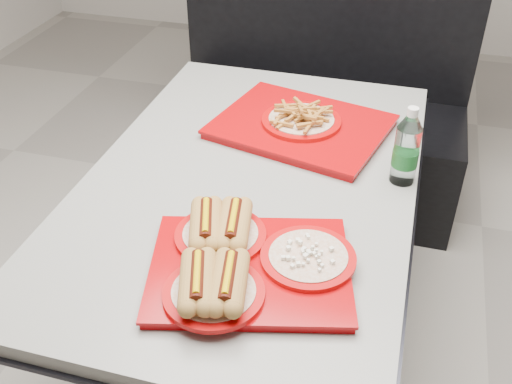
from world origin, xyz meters
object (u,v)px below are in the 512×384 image
(diner_table, at_px, (251,224))
(tray_near, at_px, (241,261))
(tray_far, at_px, (301,123))
(booth_bench, at_px, (317,110))
(water_bottle, at_px, (406,150))

(diner_table, xyz_separation_m, tray_near, (0.09, -0.37, 0.20))
(diner_table, relative_size, tray_far, 2.42)
(tray_near, bearing_deg, booth_bench, 93.38)
(booth_bench, relative_size, water_bottle, 6.02)
(tray_near, distance_m, tray_far, 0.67)
(water_bottle, bearing_deg, tray_near, -124.08)
(diner_table, height_order, tray_far, tray_far)
(tray_near, height_order, water_bottle, water_bottle)
(booth_bench, distance_m, tray_near, 1.52)
(booth_bench, height_order, tray_near, booth_bench)
(tray_far, bearing_deg, booth_bench, 95.76)
(booth_bench, bearing_deg, diner_table, -90.00)
(diner_table, height_order, tray_near, tray_near)
(tray_near, bearing_deg, tray_far, 90.51)
(tray_far, bearing_deg, tray_near, -89.49)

